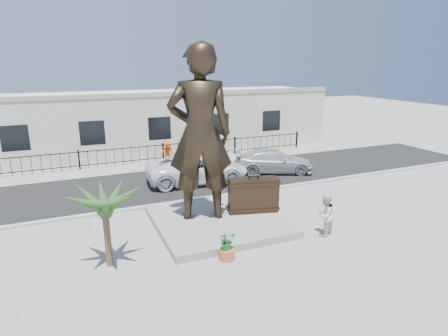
% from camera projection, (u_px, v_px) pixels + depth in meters
% --- Properties ---
extents(ground, '(100.00, 100.00, 0.00)m').
position_uv_depth(ground, '(244.00, 236.00, 14.88)').
color(ground, '#9E9991').
rests_on(ground, ground).
extents(street, '(40.00, 7.00, 0.01)m').
position_uv_depth(street, '(184.00, 180.00, 21.96)').
color(street, black).
rests_on(street, ground).
extents(curb, '(40.00, 0.25, 0.12)m').
position_uv_depth(curb, '(205.00, 198.00, 18.85)').
color(curb, '#A5A399').
rests_on(curb, ground).
extents(far_sidewalk, '(40.00, 2.50, 0.02)m').
position_uv_depth(far_sidewalk, '(167.00, 164.00, 25.50)').
color(far_sidewalk, '#9E9991').
rests_on(far_sidewalk, ground).
extents(plinth, '(5.20, 5.20, 0.30)m').
position_uv_depth(plinth, '(218.00, 221.00, 15.98)').
color(plinth, gray).
rests_on(plinth, ground).
extents(fence, '(22.00, 0.10, 1.20)m').
position_uv_depth(fence, '(163.00, 153.00, 26.05)').
color(fence, black).
rests_on(fence, ground).
extents(building, '(28.00, 7.00, 4.40)m').
position_uv_depth(building, '(149.00, 121.00, 29.33)').
color(building, silver).
rests_on(building, ground).
extents(statue, '(2.96, 2.33, 7.14)m').
position_uv_depth(statue, '(200.00, 134.00, 15.08)').
color(statue, black).
rests_on(statue, plinth).
extents(suitcase, '(2.27, 1.19, 1.53)m').
position_uv_depth(suitcase, '(253.00, 195.00, 16.41)').
color(suitcase, black).
rests_on(suitcase, plinth).
extents(tourist, '(1.05, 0.95, 1.74)m').
position_uv_depth(tourist, '(325.00, 215.00, 14.72)').
color(tourist, silver).
rests_on(tourist, ground).
extents(car_white, '(6.02, 3.23, 1.61)m').
position_uv_depth(car_white, '(197.00, 168.00, 21.40)').
color(car_white, white).
rests_on(car_white, street).
extents(car_silver, '(5.28, 3.70, 1.42)m').
position_uv_depth(car_silver, '(274.00, 161.00, 23.37)').
color(car_silver, '#A5A8A9').
rests_on(car_silver, street).
extents(worker, '(1.05, 0.64, 1.59)m').
position_uv_depth(worker, '(168.00, 152.00, 25.27)').
color(worker, '#DB510B').
rests_on(worker, far_sidewalk).
extents(palm_tree, '(1.80, 1.80, 3.20)m').
position_uv_depth(palm_tree, '(110.00, 265.00, 12.75)').
color(palm_tree, '#244C1B').
rests_on(palm_tree, ground).
extents(planter, '(0.56, 0.56, 0.40)m').
position_uv_depth(planter, '(227.00, 254.00, 13.08)').
color(planter, '#B85F30').
rests_on(planter, ground).
extents(shrub, '(0.67, 0.60, 0.66)m').
position_uv_depth(shrub, '(227.00, 240.00, 12.94)').
color(shrub, '#246F30').
rests_on(shrub, planter).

